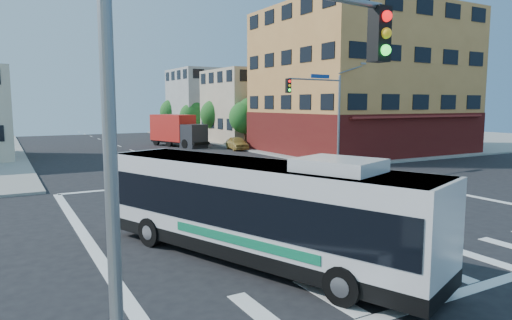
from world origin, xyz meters
TOP-DOWN VIEW (x-y plane):
  - ground at (0.00, 0.00)m, footprint 120.00×120.00m
  - sidewalk_ne at (35.00, 35.00)m, footprint 50.00×50.00m
  - corner_building_ne at (19.99, 18.48)m, footprint 18.10×15.44m
  - building_east_near at (16.98, 33.98)m, footprint 12.06×10.06m
  - building_east_far at (16.98, 47.98)m, footprint 12.06×10.06m
  - signal_mast_ne at (9.08, 10.62)m, footprint 7.91×1.13m
  - signal_mast_sw at (-9.08, -10.64)m, footprint 7.91×1.01m
  - street_tree_a at (11.90, 27.92)m, footprint 3.60×3.60m
  - street_tree_b at (11.90, 35.92)m, footprint 3.80×3.80m
  - street_tree_c at (11.90, 43.92)m, footprint 3.40×3.40m
  - street_tree_d at (11.90, 51.92)m, footprint 4.00×4.00m
  - transit_bus at (-5.31, -4.76)m, footprint 6.46×11.59m
  - box_truck at (5.85, 33.26)m, footprint 4.64×8.33m
  - parked_car at (9.93, 26.30)m, footprint 2.35×4.35m

SIDE VIEW (x-z plane):
  - ground at x=0.00m, z-range 0.00..0.00m
  - sidewalk_ne at x=35.00m, z-range 0.00..0.15m
  - parked_car at x=9.93m, z-range 0.00..1.40m
  - transit_bus at x=-5.31m, z-range -0.04..3.36m
  - box_truck at x=5.85m, z-range -0.05..3.55m
  - street_tree_c at x=11.90m, z-range 0.82..6.11m
  - street_tree_a at x=11.90m, z-range 0.83..6.35m
  - street_tree_b at x=11.90m, z-range 0.85..6.65m
  - street_tree_d at x=11.90m, z-range 0.87..6.90m
  - building_east_near at x=16.98m, z-range 0.01..9.01m
  - signal_mast_ne at x=9.08m, z-range 0.95..9.02m
  - signal_mast_sw at x=-9.08m, z-range 0.95..9.02m
  - building_east_far at x=16.98m, z-range 0.01..10.01m
  - corner_building_ne at x=19.99m, z-range -1.11..12.89m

